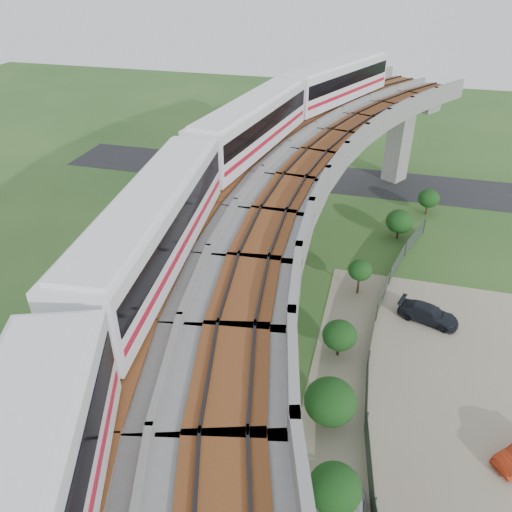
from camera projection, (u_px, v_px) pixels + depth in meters
The scene contains 13 objects.
ground at pixel (240, 345), 33.67m from camera, with size 160.00×160.00×0.00m, color #2A5221.
dirt_lot at pixel (461, 410), 28.96m from camera, with size 18.00×26.00×0.04m, color gray.
asphalt_road at pixel (313, 177), 58.30m from camera, with size 60.00×8.00×0.03m, color #232326.
viaduct at pixel (303, 236), 28.06m from camera, with size 19.58×73.98×11.40m.
metro_train at pixel (244, 173), 27.41m from camera, with size 10.73×61.34×3.64m.
fence at pixel (389, 363), 31.14m from camera, with size 3.87×38.73×1.50m.
tree_0 at pixel (429, 198), 49.31m from camera, with size 2.11×2.11×2.63m.
tree_1 at pixel (400, 221), 45.03m from camera, with size 2.46×2.46×2.85m.
tree_2 at pixel (360, 270), 37.59m from camera, with size 1.83×1.83×2.92m.
tree_3 at pixel (340, 335), 31.96m from camera, with size 2.24×2.24×2.65m.
tree_4 at pixel (330, 401), 27.07m from camera, with size 2.88×2.88×3.11m.
tree_5 at pixel (335, 488), 22.34m from camera, with size 2.44×2.44×3.28m.
car_dark at pixel (428, 314), 35.52m from camera, with size 1.72×4.23×1.23m, color black.
Camera 1 is at (7.61, -24.29, 22.88)m, focal length 35.00 mm.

